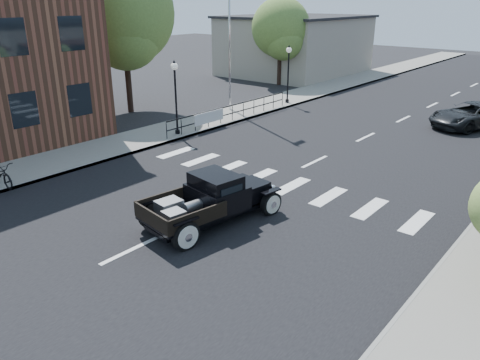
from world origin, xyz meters
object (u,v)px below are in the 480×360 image
Objects in this scene: second_car at (471,116)px; motorcycle at (0,174)px; hotrod_pickup at (211,199)px; flagpole at (229,12)px.

second_car reaches higher than motorcycle.
second_car is (3.00, 17.68, -0.13)m from hotrod_pickup.
flagpole is 14.83m from second_car.
motorcycle is (-10.89, -20.65, -0.06)m from second_car.
flagpole is 16.40m from hotrod_pickup.
flagpole is 2.37× the size of second_car.
hotrod_pickup is (9.72, -12.17, -5.13)m from flagpole.
motorcycle is at bearing -92.97° from second_car.
flagpole is 2.47× the size of hotrod_pickup.
motorcycle is (1.83, -15.14, -5.32)m from flagpole.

